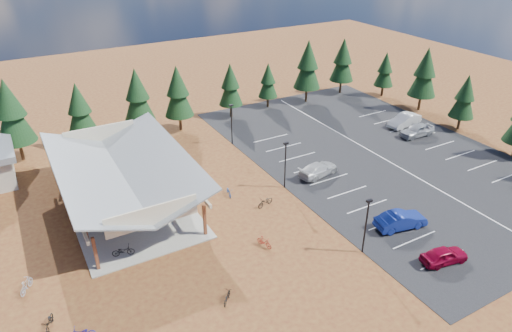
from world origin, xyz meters
The scene contains 39 objects.
ground centered at (0.00, 0.00, 0.00)m, with size 140.00×140.00×0.00m, color #5B2818.
asphalt_lot centered at (18.50, 3.00, 0.02)m, with size 27.00×44.00×0.04m, color black.
concrete_pad centered at (-10.00, 7.00, 0.05)m, with size 10.60×18.60×0.10m, color gray.
bike_pavilion centered at (-10.00, 7.00, 3.82)m, with size 11.65×19.40×4.97m.
lamp_post_0 centered at (5.00, -10.00, 2.98)m, with size 0.50×0.25×5.14m.
lamp_post_1 centered at (5.00, 2.00, 2.98)m, with size 0.50×0.25×5.14m.
lamp_post_2 centered at (5.00, 14.00, 2.98)m, with size 0.50×0.25×5.14m.
trash_bin_0 centered at (-5.16, 3.92, 0.45)m, with size 0.60×0.60×0.90m, color #49361A.
trash_bin_1 centered at (-4.43, 5.80, 0.45)m, with size 0.60×0.60×0.90m, color #49361A.
pine_1 centered at (-17.90, 22.10, 5.92)m, with size 4.16×4.16×9.68m.
pine_2 centered at (-10.87, 21.82, 4.97)m, with size 3.49×3.49×8.14m.
pine_3 centered at (-3.88, 22.03, 5.37)m, with size 3.78×3.78×8.80m.
pine_4 centered at (1.05, 21.14, 5.29)m, with size 3.72×3.72×8.66m.
pine_5 centered at (8.92, 22.02, 4.66)m, with size 3.27×3.27×7.63m.
pine_6 centered at (15.39, 22.85, 4.00)m, with size 2.82×2.82×6.57m.
pine_7 centered at (21.54, 21.82, 5.70)m, with size 4.01×4.01×9.34m.
pine_8 centered at (28.67, 22.51, 5.29)m, with size 3.72×3.72×8.66m.
pine_11 centered at (33.09, 3.37, 4.50)m, with size 3.17×3.17×7.38m.
pine_12 centered at (33.96, 10.99, 5.56)m, with size 3.91×3.91×9.10m.
pine_13 centered at (33.54, 18.18, 4.19)m, with size 2.95×2.95×6.87m.
bike_0 centered at (-12.44, -0.80, 0.57)m, with size 0.63×1.80×0.95m, color black.
bike_1 centered at (-11.78, 6.46, 0.59)m, with size 0.46×1.63×0.98m, color gray.
bike_2 centered at (-10.82, 10.66, 0.51)m, with size 0.55×1.58×0.83m, color #215A9F.
bike_3 centered at (-11.08, 12.52, 0.62)m, with size 0.49×1.74×1.05m, color maroon.
bike_4 centered at (-7.02, 2.13, 0.57)m, with size 0.63×1.79×0.94m, color black.
bike_5 centered at (-6.31, 3.77, 0.60)m, with size 0.47×1.67×1.00m, color gray.
bike_6 centered at (-7.70, 9.28, 0.58)m, with size 0.63×1.82×0.96m, color #112B9C.
bike_7 centered at (-8.76, 12.82, 0.55)m, with size 0.42×1.49×0.90m, color maroon.
bike_8 centered at (-18.78, -5.82, 0.50)m, with size 0.66×1.89×0.99m, color black.
bike_9 centered at (-19.76, -1.20, 0.53)m, with size 0.50×1.77×1.06m, color #9FA0A8.
bike_11 centered at (-1.74, -5.36, 0.48)m, with size 0.45×1.60×0.96m, color maroon.
bike_12 centered at (-7.28, -9.48, 0.40)m, with size 0.53×1.53×0.80m, color black.
bike_14 centered at (-0.68, 3.47, 0.42)m, with size 0.55×1.59×0.84m, color navy.
bike_16 centered at (1.50, -0.05, 0.49)m, with size 0.65×1.87×0.98m, color black.
car_0 centered at (9.80, -14.19, 0.71)m, with size 1.58×3.94×1.34m, color maroon.
car_1 centered at (10.20, -9.03, 0.82)m, with size 1.66×4.75×1.57m, color navy.
car_3 centered at (9.53, 2.35, 0.75)m, with size 1.98×4.88×1.42m, color #B5B5B5.
car_8 centered at (26.54, 4.44, 0.84)m, with size 1.90×4.72×1.61m, color #93959B.
car_9 centered at (27.54, 7.57, 0.87)m, with size 1.76×5.04×1.66m, color silver.
Camera 1 is at (-17.47, -31.78, 24.31)m, focal length 32.00 mm.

